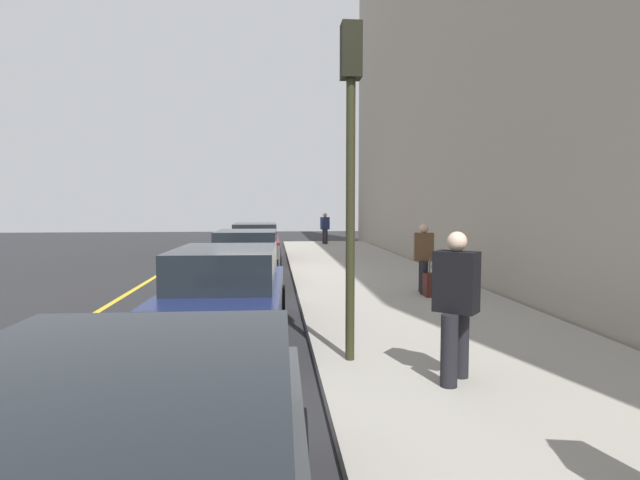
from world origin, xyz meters
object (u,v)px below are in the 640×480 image
Objects in this scene: pedestrian_brown_coat at (424,256)px; rolling_suitcase at (429,285)px; parked_car_black at (247,257)px; pedestrian_black_coat at (456,302)px; pedestrian_navy_coat at (325,227)px; parked_car_maroon at (255,243)px; parked_car_navy at (227,292)px; traffic_light_pole at (351,136)px.

pedestrian_brown_coat is 1.84× the size of rolling_suitcase.
pedestrian_black_coat is at bearing -161.52° from parked_car_black.
pedestrian_black_coat is 1.07× the size of pedestrian_navy_coat.
pedestrian_black_coat is 5.97m from pedestrian_brown_coat.
parked_car_maroon is 2.69× the size of pedestrian_black_coat.
traffic_light_pole reaches higher than parked_car_navy.
pedestrian_brown_coat is 5.83m from traffic_light_pole.
traffic_light_pole is at bearing 48.77° from pedestrian_black_coat.
parked_car_navy is 0.97× the size of parked_car_maroon.
parked_car_black and parked_car_maroon have the same top height.
pedestrian_brown_coat reaches higher than parked_car_navy.
parked_car_navy is 3.49m from traffic_light_pole.
pedestrian_brown_coat is (-2.69, -4.22, 0.26)m from parked_car_black.
parked_car_maroon is 1.08× the size of traffic_light_pole.
pedestrian_black_coat reaches higher than parked_car_navy.
pedestrian_black_coat reaches higher than rolling_suitcase.
parked_car_navy is at bearing 45.70° from pedestrian_black_coat.
pedestrian_navy_coat is 0.38× the size of traffic_light_pole.
pedestrian_navy_coat reaches higher than rolling_suitcase.
pedestrian_navy_coat is 15.25m from pedestrian_brown_coat.
pedestrian_brown_coat is 0.37× the size of traffic_light_pole.
parked_car_black is 5.27m from rolling_suitcase.
pedestrian_navy_coat reaches higher than pedestrian_brown_coat.
traffic_light_pole reaches higher than pedestrian_brown_coat.
parked_car_maroon reaches higher than rolling_suitcase.
rolling_suitcase is (2.57, -4.27, -0.34)m from parked_car_navy.
rolling_suitcase is at bearing -29.34° from traffic_light_pole.
parked_car_black reaches higher than rolling_suitcase.
parked_car_navy is 5.69m from parked_car_black.
parked_car_maroon is at bearing -0.31° from parked_car_black.
parked_car_black is 2.58× the size of pedestrian_brown_coat.
rolling_suitcase is at bearing -154.14° from parked_car_maroon.
parked_car_maroon is at bearing 153.80° from pedestrian_navy_coat.
parked_car_black is at bearing 57.53° from pedestrian_brown_coat.
parked_car_maroon is at bearing 26.95° from pedestrian_brown_coat.
pedestrian_black_coat is at bearing -131.23° from traffic_light_pole.
parked_car_black is at bearing -0.39° from parked_car_navy.
parked_car_maroon is 13.42m from traffic_light_pole.
rolling_suitcase is (-3.11, -4.23, -0.34)m from parked_car_black.
pedestrian_navy_coat is at bearing 2.84° from pedestrian_brown_coat.
pedestrian_navy_coat is (6.98, -3.44, 0.27)m from parked_car_maroon.
parked_car_black is at bearing 13.05° from traffic_light_pole.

